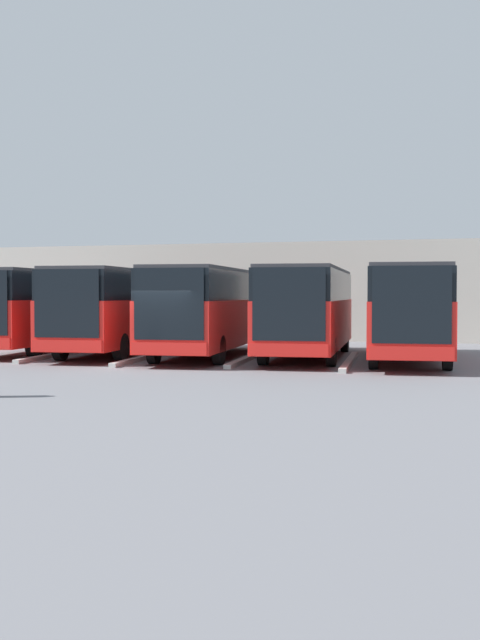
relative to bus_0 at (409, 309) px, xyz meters
The scene contains 11 objects.
ground_plane 9.27m from the bus_0, 34.96° to the left, with size 600.00×600.00×0.00m, color slate.
bus_0 is the anchor object (origin of this frame).
curb_divider_0 3.04m from the bus_0, 40.75° to the left, with size 0.24×7.29×0.15m, color #B2B2AD.
bus_1 3.73m from the bus_0, ahead, with size 3.65×11.06×3.33m.
curb_divider_1 6.01m from the bus_0, 13.22° to the left, with size 0.24×7.29×0.15m, color #B2B2AD.
bus_2 7.45m from the bus_0, ahead, with size 3.65×11.06×3.33m.
curb_divider_2 9.66m from the bus_0, 11.46° to the left, with size 0.24×7.29×0.15m, color #B2B2AD.
bus_3 11.16m from the bus_0, ahead, with size 3.65×11.06×3.33m.
curb_divider_3 13.25m from the bus_0, ahead, with size 0.24×7.29×0.15m, color #B2B2AD.
bus_4 14.89m from the bus_0, ahead, with size 3.65×11.06×3.33m.
station_building 19.43m from the bus_0, 67.46° to the right, with size 43.63×16.79×5.05m.
Camera 1 is at (-10.00, 23.77, 2.40)m, focal length 45.00 mm.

